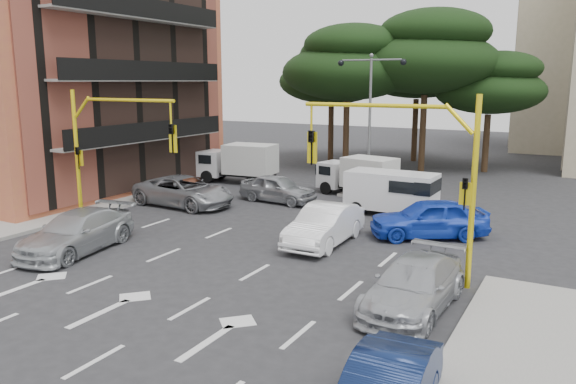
% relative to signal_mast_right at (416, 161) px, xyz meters
% --- Properties ---
extents(ground, '(120.00, 120.00, 0.00)m').
position_rel_signal_mast_right_xyz_m(ground, '(-6.80, -1.99, -3.88)').
color(ground, '#28282B').
rests_on(ground, ground).
extents(median_strip, '(1.40, 6.00, 0.15)m').
position_rel_signal_mast_right_xyz_m(median_strip, '(-6.80, 14.01, -3.81)').
color(median_strip, gray).
rests_on(median_strip, ground).
extents(apartment_orange, '(15.19, 16.15, 13.70)m').
position_rel_signal_mast_right_xyz_m(apartment_orange, '(-24.76, 6.01, 2.97)').
color(apartment_orange, '#B66439').
rests_on(apartment_orange, ground).
extents(pine_left_near, '(9.15, 9.15, 10.23)m').
position_rel_signal_mast_right_xyz_m(pine_left_near, '(-10.75, 19.96, 3.72)').
color(pine_left_near, '#382616').
rests_on(pine_left_near, ground).
extents(pine_center, '(9.98, 9.98, 11.16)m').
position_rel_signal_mast_right_xyz_m(pine_center, '(-5.75, 21.96, 4.41)').
color(pine_center, '#382616').
rests_on(pine_center, ground).
extents(pine_left_far, '(8.32, 8.32, 9.30)m').
position_rel_signal_mast_right_xyz_m(pine_left_far, '(-13.75, 23.96, 3.03)').
color(pine_left_far, '#382616').
rests_on(pine_left_far, ground).
extents(pine_right, '(7.49, 7.49, 8.37)m').
position_rel_signal_mast_right_xyz_m(pine_right, '(-1.75, 23.96, 2.33)').
color(pine_right, '#382616').
rests_on(pine_right, ground).
extents(pine_back, '(9.15, 9.15, 10.23)m').
position_rel_signal_mast_right_xyz_m(pine_back, '(-7.75, 26.96, 3.72)').
color(pine_back, '#382616').
rests_on(pine_back, ground).
extents(signal_mast_right, '(5.79, 0.37, 6.00)m').
position_rel_signal_mast_right_xyz_m(signal_mast_right, '(0.00, 0.00, 0.00)').
color(signal_mast_right, yellow).
rests_on(signal_mast_right, ground).
extents(signal_mast_left, '(5.79, 0.37, 6.00)m').
position_rel_signal_mast_right_xyz_m(signal_mast_left, '(-13.61, 0.00, 0.00)').
color(signal_mast_left, yellow).
rests_on(signal_mast_left, ground).
extents(street_lamp_center, '(4.16, 0.36, 7.77)m').
position_rel_signal_mast_right_xyz_m(street_lamp_center, '(-6.80, 14.01, 1.54)').
color(street_lamp_center, slate).
rests_on(street_lamp_center, median_strip).
extents(car_white_hatch, '(1.75, 4.78, 1.56)m').
position_rel_signal_mast_right_xyz_m(car_white_hatch, '(-4.17, 2.20, -3.10)').
color(car_white_hatch, white).
rests_on(car_white_hatch, ground).
extents(car_blue_compact, '(5.07, 4.15, 1.63)m').
position_rel_signal_mast_right_xyz_m(car_blue_compact, '(-0.80, 5.12, -3.07)').
color(car_blue_compact, '#173ABE').
rests_on(car_blue_compact, ground).
extents(car_silver_wagon, '(2.91, 5.49, 1.52)m').
position_rel_signal_mast_right_xyz_m(car_silver_wagon, '(-11.99, -3.19, -3.13)').
color(car_silver_wagon, '#AAAEB3').
rests_on(car_silver_wagon, ground).
extents(car_silver_cross_a, '(5.68, 2.89, 1.54)m').
position_rel_signal_mast_right_xyz_m(car_silver_cross_a, '(-13.50, 5.01, -3.12)').
color(car_silver_cross_a, '#929599').
rests_on(car_silver_cross_a, ground).
extents(car_silver_cross_b, '(4.43, 2.12, 1.46)m').
position_rel_signal_mast_right_xyz_m(car_silver_cross_b, '(-9.70, 8.18, -3.15)').
color(car_silver_cross_b, '#A1A3A9').
rests_on(car_silver_cross_b, ground).
extents(car_silver_parked, '(2.19, 4.99, 1.43)m').
position_rel_signal_mast_right_xyz_m(car_silver_parked, '(0.80, -2.46, -3.17)').
color(car_silver_parked, '#AFB1B7').
rests_on(car_silver_parked, ground).
extents(van_white, '(4.29, 2.02, 2.12)m').
position_rel_signal_mast_right_xyz_m(van_white, '(-3.47, 8.29, -2.82)').
color(van_white, white).
rests_on(van_white, ground).
extents(box_truck_a, '(5.25, 2.68, 2.48)m').
position_rel_signal_mast_right_xyz_m(box_truck_a, '(-14.83, 12.01, -2.65)').
color(box_truck_a, silver).
rests_on(box_truck_a, ground).
extents(box_truck_b, '(4.83, 2.80, 2.23)m').
position_rel_signal_mast_right_xyz_m(box_truck_b, '(-6.63, 11.77, -2.77)').
color(box_truck_b, silver).
rests_on(box_truck_b, ground).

